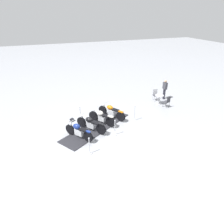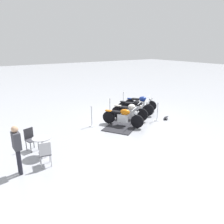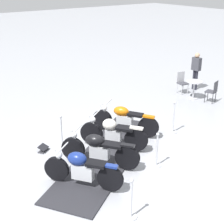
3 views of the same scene
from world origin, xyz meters
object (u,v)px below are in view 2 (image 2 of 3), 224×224
Objects in this scene: cafe_table at (42,142)px; info_placard at (166,118)px; motorcycle_black at (136,107)px; bystander_person at (17,146)px; stanchion_right_mid at (157,114)px; cafe_chair_across_table at (30,138)px; motorcycle_cream at (130,111)px; stanchion_left_mid at (110,108)px; stanchion_left_front at (92,119)px; motorcycle_navy at (141,103)px; stanchion_left_rear at (123,100)px; cafe_chair_near_table at (45,152)px; motorcycle_copper at (123,117)px.

info_placard is at bearing -87.10° from cafe_table.
motorcycle_black is 2.51× the size of cafe_table.
bystander_person reaches higher than info_placard.
stanchion_right_mid is 0.68m from info_placard.
cafe_chair_across_table is (0.27, 6.95, 0.14)m from stanchion_right_mid.
motorcycle_cream is 1.78× the size of stanchion_left_mid.
motorcycle_navy is at bearing -78.98° from stanchion_left_front.
stanchion_left_rear reaches higher than cafe_chair_across_table.
motorcycle_navy is at bearing -101.00° from stanchion_left_mid.
cafe_table is 0.83m from cafe_chair_across_table.
stanchion_left_front is (-0.23, 3.23, -0.13)m from motorcycle_black.
motorcycle_cream is 2.16m from motorcycle_navy.
cafe_chair_near_table is (-1.33, 6.85, 0.15)m from stanchion_right_mid.
motorcycle_navy is 2.30× the size of cafe_table.
motorcycle_cream is 2.36× the size of cafe_table.
bystander_person is (-2.83, 7.40, 0.51)m from motorcycle_black.
stanchion_right_mid reaches higher than stanchion_left_rear.
cafe_chair_across_table is (-2.25, 5.36, 0.16)m from stanchion_left_mid.
stanchion_left_front reaches higher than stanchion_left_mid.
stanchion_right_mid is at bearing 6.99° from bystander_person.
cafe_table is (-2.04, 6.39, 0.06)m from motorcycle_black.
stanchion_left_front is 2.78× the size of info_placard.
motorcycle_navy is at bearing 86.98° from motorcycle_black.
motorcycle_copper is 1.99× the size of stanchion_left_mid.
stanchion_right_mid reaches higher than cafe_chair_near_table.
stanchion_right_mid reaches higher than motorcycle_cream.
stanchion_left_mid is at bearing -59.30° from cafe_table.
stanchion_right_mid reaches higher than motorcycle_navy.
motorcycle_copper is at bearing 74.30° from cafe_chair_across_table.
motorcycle_black is 2.10× the size of cafe_chair_across_table.
info_placard is at bearing -35.76° from motorcycle_navy.
stanchion_left_mid is 2.55× the size of info_placard.
stanchion_right_mid is (-1.53, -0.32, -0.13)m from motorcycle_black.
motorcycle_black is 3.24m from stanchion_left_front.
cafe_chair_near_table is at bearing -101.44° from motorcycle_black.
motorcycle_cream is 4.54× the size of info_placard.
stanchion_left_rear is 8.27m from cafe_table.
cafe_chair_near_table is (-3.85, 5.26, 0.18)m from stanchion_left_mid.
bystander_person is (-5.06, 8.08, 0.68)m from stanchion_left_rear.
stanchion_left_rear is at bearing -119.22° from info_placard.
motorcycle_black is 2.34m from stanchion_left_rear.
motorcycle_black is 1.62m from stanchion_left_mid.
stanchion_left_rear reaches higher than info_placard.
stanchion_left_mid is (0.42, 2.19, -0.15)m from motorcycle_navy.
info_placard is (-2.67, -2.16, -0.31)m from stanchion_left_mid.
motorcycle_black is 1.79× the size of stanchion_right_mid.
info_placard is 0.52× the size of cafe_table.
motorcycle_black is at bearing 83.78° from cafe_chair_across_table.
motorcycle_copper is at bearing -78.95° from cafe_table.
stanchion_right_mid reaches higher than cafe_chair_across_table.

